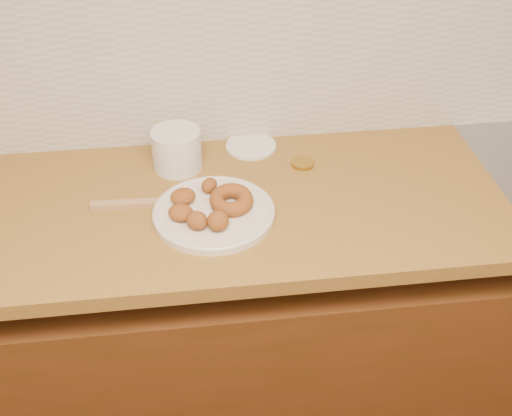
{
  "coord_description": "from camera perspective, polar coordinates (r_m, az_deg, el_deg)",
  "views": [
    {
      "loc": [
        -0.29,
        0.4,
        1.86
      ],
      "look_at": [
        -0.14,
        1.61,
        0.93
      ],
      "focal_mm": 45.0,
      "sensor_mm": 36.0,
      "label": 1
    }
  ],
  "objects": [
    {
      "name": "backsplash",
      "position": [
        1.74,
        3.03,
        15.11
      ],
      "size": [
        3.6,
        0.02,
        0.6
      ],
      "primitive_type": "cube",
      "color": "beige",
      "rests_on": "wall_back"
    },
    {
      "name": "brass_jar_lid",
      "position": [
        1.74,
        4.16,
        3.99
      ],
      "size": [
        0.08,
        0.08,
        0.01
      ],
      "primitive_type": "cylinder",
      "rotation": [
        0.0,
        0.0,
        0.24
      ],
      "color": "#AA842D",
      "rests_on": "butcher_block"
    },
    {
      "name": "fried_dough_chunks",
      "position": [
        1.52,
        -5.3,
        -0.07
      ],
      "size": [
        0.16,
        0.22,
        0.05
      ],
      "color": "brown",
      "rests_on": "donut_plate"
    },
    {
      "name": "donut_plate",
      "position": [
        1.55,
        -3.76,
        -0.47
      ],
      "size": [
        0.29,
        0.29,
        0.02
      ],
      "primitive_type": "cylinder",
      "color": "beige",
      "rests_on": "butcher_block"
    },
    {
      "name": "base_cabinet",
      "position": [
        1.97,
        3.72,
        -10.87
      ],
      "size": [
        3.6,
        0.6,
        0.77
      ],
      "primitive_type": "cube",
      "color": "#562A14",
      "rests_on": "floor"
    },
    {
      "name": "plastic_tub",
      "position": [
        1.71,
        -7.06,
        5.18
      ],
      "size": [
        0.16,
        0.16,
        0.11
      ],
      "primitive_type": "cylinder",
      "rotation": [
        0.0,
        0.0,
        0.28
      ],
      "color": "silver",
      "rests_on": "butcher_block"
    },
    {
      "name": "butcher_block",
      "position": [
        1.66,
        -18.28,
        -1.02
      ],
      "size": [
        2.3,
        0.62,
        0.04
      ],
      "primitive_type": "cube",
      "color": "olive",
      "rests_on": "base_cabinet"
    },
    {
      "name": "ring_donut",
      "position": [
        1.55,
        -2.22,
        0.73
      ],
      "size": [
        0.13,
        0.13,
        0.05
      ],
      "primitive_type": "torus",
      "rotation": [
        0.1,
        0.0,
        0.21
      ],
      "color": "brown",
      "rests_on": "donut_plate"
    },
    {
      "name": "wooden_utensil",
      "position": [
        1.61,
        -11.21,
        0.34
      ],
      "size": [
        0.19,
        0.03,
        0.01
      ],
      "primitive_type": "cube",
      "rotation": [
        0.0,
        0.0,
        -0.04
      ],
      "color": "#9F7952",
      "rests_on": "butcher_block"
    },
    {
      "name": "tub_lid",
      "position": [
        1.81,
        -0.45,
        5.53
      ],
      "size": [
        0.17,
        0.17,
        0.01
      ],
      "primitive_type": "cylinder",
      "rotation": [
        0.0,
        0.0,
        -0.2
      ],
      "color": "silver",
      "rests_on": "butcher_block"
    }
  ]
}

